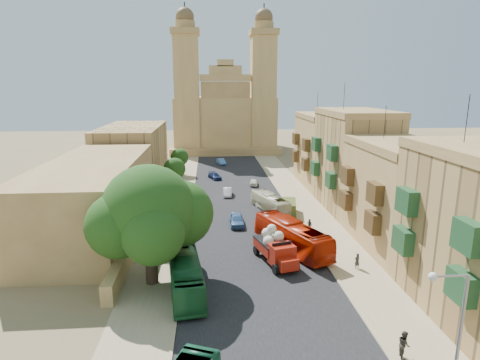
{
  "coord_description": "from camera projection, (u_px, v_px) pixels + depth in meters",
  "views": [
    {
      "loc": [
        -4.29,
        -28.98,
        16.99
      ],
      "look_at": [
        0.0,
        26.0,
        4.0
      ],
      "focal_mm": 30.0,
      "sensor_mm": 36.0,
      "label": 1
    }
  ],
  "objects": [
    {
      "name": "townhouse_b",
      "position": [
        399.0,
        194.0,
        42.93
      ],
      "size": [
        9.0,
        14.0,
        14.9
      ],
      "color": "#A7824B",
      "rests_on": "ground"
    },
    {
      "name": "car_dkblue",
      "position": [
        215.0,
        176.0,
        74.81
      ],
      "size": [
        2.89,
        4.27,
        1.15
      ],
      "primitive_type": "imported",
      "rotation": [
        0.0,
        0.0,
        0.36
      ],
      "color": "#12204A",
      "rests_on": "ground"
    },
    {
      "name": "ground",
      "position": [
        265.0,
        302.0,
        32.35
      ],
      "size": [
        260.0,
        260.0,
        0.0
      ],
      "primitive_type": "plane",
      "color": "brown"
    },
    {
      "name": "street_tree_b",
      "position": [
        168.0,
        193.0,
        54.24
      ],
      "size": [
        2.74,
        2.74,
        4.21
      ],
      "color": "#37261B",
      "rests_on": "ground"
    },
    {
      "name": "townhouse_c",
      "position": [
        354.0,
        159.0,
        56.23
      ],
      "size": [
        9.0,
        14.0,
        17.4
      ],
      "color": "tan",
      "rests_on": "ground"
    },
    {
      "name": "kerb_west",
      "position": [
        192.0,
        200.0,
        60.92
      ],
      "size": [
        0.25,
        140.0,
        0.12
      ],
      "primitive_type": "cube",
      "color": "#9C8966",
      "rests_on": "ground"
    },
    {
      "name": "car_cream",
      "position": [
        275.0,
        213.0,
        53.16
      ],
      "size": [
        3.05,
        4.6,
        1.17
      ],
      "primitive_type": "imported",
      "rotation": [
        0.0,
        0.0,
        2.86
      ],
      "color": "beige",
      "rests_on": "ground"
    },
    {
      "name": "bus_red_east",
      "position": [
        292.0,
        236.0,
        42.27
      ],
      "size": [
        6.89,
        11.28,
        3.11
      ],
      "primitive_type": "imported",
      "rotation": [
        0.0,
        0.0,
        3.56
      ],
      "color": "#B11D04",
      "rests_on": "ground"
    },
    {
      "name": "church",
      "position": [
        225.0,
        115.0,
        106.45
      ],
      "size": [
        28.0,
        22.5,
        36.3
      ],
      "color": "#A7824B",
      "rests_on": "ground"
    },
    {
      "name": "sidewalk_east",
      "position": [
        299.0,
        198.0,
        62.18
      ],
      "size": [
        5.0,
        140.0,
        0.01
      ],
      "primitive_type": "cube",
      "color": "#9C8966",
      "rests_on": "ground"
    },
    {
      "name": "street_tree_a",
      "position": [
        156.0,
        219.0,
        42.5
      ],
      "size": [
        3.12,
        3.12,
        4.79
      ],
      "color": "#37261B",
      "rests_on": "ground"
    },
    {
      "name": "car_white_a",
      "position": [
        228.0,
        192.0,
        63.38
      ],
      "size": [
        1.47,
        3.72,
        1.2
      ],
      "primitive_type": "imported",
      "rotation": [
        0.0,
        0.0,
        -0.05
      ],
      "color": "white",
      "rests_on": "ground"
    },
    {
      "name": "kerb_east",
      "position": [
        283.0,
        198.0,
        61.98
      ],
      "size": [
        0.25,
        140.0,
        0.12
      ],
      "primitive_type": "cube",
      "color": "#9C8966",
      "rests_on": "ground"
    },
    {
      "name": "townhouse_d",
      "position": [
        325.0,
        149.0,
        69.99
      ],
      "size": [
        9.0,
        14.0,
        15.9
      ],
      "color": "#A7824B",
      "rests_on": "ground"
    },
    {
      "name": "car_white_b",
      "position": [
        254.0,
        182.0,
        70.05
      ],
      "size": [
        1.8,
        3.53,
        1.15
      ],
      "primitive_type": "imported",
      "rotation": [
        0.0,
        0.0,
        3.01
      ],
      "color": "white",
      "rests_on": "ground"
    },
    {
      "name": "red_truck",
      "position": [
        275.0,
        247.0,
        39.18
      ],
      "size": [
        3.91,
        6.59,
        3.64
      ],
      "color": "maroon",
      "rests_on": "ground"
    },
    {
      "name": "streetlamp",
      "position": [
        452.0,
        327.0,
        20.09
      ],
      "size": [
        2.11,
        0.44,
        8.22
      ],
      "color": "gray",
      "rests_on": "ground"
    },
    {
      "name": "street_tree_d",
      "position": [
        180.0,
        157.0,
        77.36
      ],
      "size": [
        3.42,
        3.42,
        5.27
      ],
      "color": "#37261B",
      "rests_on": "ground"
    },
    {
      "name": "ficus_tree",
      "position": [
        150.0,
        215.0,
        34.08
      ],
      "size": [
        10.63,
        9.78,
        10.63
      ],
      "color": "#37261B",
      "rests_on": "ground"
    },
    {
      "name": "pedestrian_c",
      "position": [
        309.0,
        225.0,
        47.81
      ],
      "size": [
        0.73,
        0.98,
        1.55
      ],
      "primitive_type": "imported",
      "rotation": [
        0.0,
        0.0,
        5.15
      ],
      "color": "#3B3B40",
      "rests_on": "ground"
    },
    {
      "name": "olive_pickup",
      "position": [
        288.0,
        208.0,
        54.24
      ],
      "size": [
        2.71,
        4.68,
        1.81
      ],
      "color": "#4C5921",
      "rests_on": "ground"
    },
    {
      "name": "pedestrian_a",
      "position": [
        357.0,
        261.0,
        38.07
      ],
      "size": [
        0.65,
        0.53,
        1.54
      ],
      "primitive_type": "imported",
      "rotation": [
        0.0,
        0.0,
        3.47
      ],
      "color": "#282729",
      "rests_on": "ground"
    },
    {
      "name": "street_tree_c",
      "position": [
        175.0,
        169.0,
        65.68
      ],
      "size": [
        3.6,
        3.6,
        5.54
      ],
      "color": "#37261B",
      "rests_on": "ground"
    },
    {
      "name": "sidewalk_west",
      "position": [
        176.0,
        201.0,
        60.74
      ],
      "size": [
        5.0,
        140.0,
        0.01
      ],
      "primitive_type": "cube",
      "color": "#9C8966",
      "rests_on": "ground"
    },
    {
      "name": "road_surface",
      "position": [
        238.0,
        199.0,
        61.46
      ],
      "size": [
        14.0,
        140.0,
        0.01
      ],
      "primitive_type": "cube",
      "color": "black",
      "rests_on": "ground"
    },
    {
      "name": "pedestrian_b",
      "position": [
        404.0,
        344.0,
        25.58
      ],
      "size": [
        0.83,
        0.99,
        1.82
      ],
      "primitive_type": "imported",
      "rotation": [
        0.0,
        0.0,
        1.4
      ],
      "color": "#332F28",
      "rests_on": "ground"
    },
    {
      "name": "west_wall",
      "position": [
        145.0,
        216.0,
        50.6
      ],
      "size": [
        1.0,
        40.0,
        1.8
      ],
      "primitive_type": "cube",
      "color": "#A7824B",
      "rests_on": "ground"
    },
    {
      "name": "car_blue_b",
      "position": [
        221.0,
        161.0,
        88.85
      ],
      "size": [
        2.11,
        3.98,
        1.25
      ],
      "primitive_type": "imported",
      "rotation": [
        0.0,
        0.0,
        0.22
      ],
      "color": "#4C79BE",
      "rests_on": "ground"
    },
    {
      "name": "bus_cream_east",
      "position": [
        270.0,
        203.0,
        55.43
      ],
      "size": [
        4.6,
        8.88,
        2.42
      ],
      "primitive_type": "imported",
      "rotation": [
        0.0,
        0.0,
        3.45
      ],
      "color": "beige",
      "rests_on": "ground"
    },
    {
      "name": "bus_green_north",
      "position": [
        185.0,
        273.0,
        34.1
      ],
      "size": [
        3.78,
        10.81,
        2.95
      ],
      "primitive_type": "imported",
      "rotation": [
        0.0,
        0.0,
        0.13
      ],
      "color": "#19592A",
      "rests_on": "ground"
    },
    {
      "name": "car_blue_a",
      "position": [
        237.0,
        220.0,
        49.9
      ],
      "size": [
        1.73,
        4.24,
        1.44
      ],
      "primitive_type": "imported",
      "rotation": [
        0.0,
        0.0,
        -0.01
      ],
      "color": "#3B6396",
      "rests_on": "ground"
    },
    {
      "name": "west_building_mid",
      "position": [
        133.0,
        154.0,
        72.54
      ],
      "size": [
        10.0,
        22.0,
        10.0
      ],
      "primitive_type": "cube",
      "color": "tan",
      "rests_on": "ground"
    },
    {
      "name": "west_building_low",
      "position": [
        94.0,
        196.0,
        47.49
      ],
      "size": [
        10.0,
        28.0,
        8.4
      ],
      "primitive_type": "cube",
      "color": "olive",
      "rests_on": "ground"
    }
  ]
}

